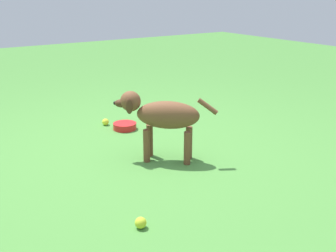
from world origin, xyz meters
TOP-DOWN VIEW (x-y plane):
  - ground at (0.00, 0.00)m, footprint 14.00×14.00m
  - dog at (-0.21, -0.14)m, footprint 0.57×0.61m
  - tennis_ball_0 at (-0.96, 0.49)m, footprint 0.07×0.07m
  - tennis_ball_1 at (0.81, -0.15)m, footprint 0.07×0.07m
  - water_bowl at (0.60, -0.25)m, footprint 0.22×0.22m

SIDE VIEW (x-z plane):
  - ground at x=0.00m, z-range 0.00..0.00m
  - water_bowl at x=0.60m, z-range 0.00..0.06m
  - tennis_ball_0 at x=-0.96m, z-range 0.00..0.07m
  - tennis_ball_1 at x=0.81m, z-range 0.00..0.07m
  - dog at x=-0.21m, z-range 0.09..0.62m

